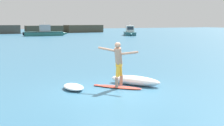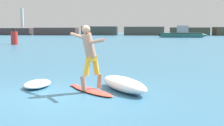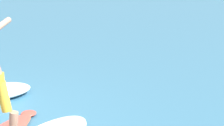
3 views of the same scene
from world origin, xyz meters
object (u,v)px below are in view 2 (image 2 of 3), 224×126
small_boat_offshore (183,34)px  surfboard (91,90)px  surfer (89,52)px  channel_marker_buoy (14,38)px

small_boat_offshore → surfboard: bearing=-101.3°
surfboard → surfer: (-0.03, -0.08, 1.12)m
small_boat_offshore → channel_marker_buoy: 31.52m
small_boat_offshore → channel_marker_buoy: size_ratio=4.92×
surfer → surfboard: bearing=68.8°
surfboard → channel_marker_buoy: (-11.49, 23.19, 0.67)m
surfer → small_boat_offshore: 47.83m
surfboard → surfer: bearing=-111.2°
small_boat_offshore → channel_marker_buoy: bearing=-131.4°
surfer → small_boat_offshore: small_boat_offshore is taller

